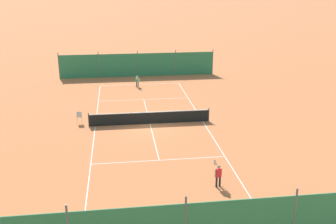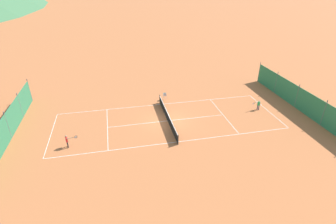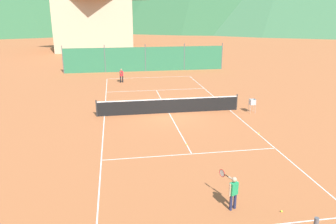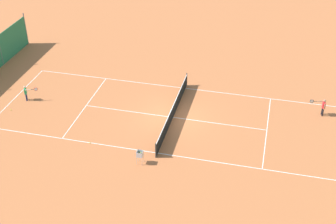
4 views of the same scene
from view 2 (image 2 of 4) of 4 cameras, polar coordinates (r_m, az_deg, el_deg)
ground_plane at (r=28.36m, az=-0.07°, el=-1.94°), size 600.00×600.00×0.00m
court_line_markings at (r=28.35m, az=-0.07°, el=-1.93°), size 8.25×23.85×0.01m
tennis_net at (r=28.11m, az=-0.07°, el=-1.05°), size 9.18×0.08×1.06m
windscreen_fence_far at (r=29.10m, az=-31.47°, el=-2.70°), size 17.28×0.08×2.90m
windscreen_fence_near at (r=34.22m, az=26.23°, el=2.95°), size 17.28×0.08×2.90m
player_far_service at (r=32.11m, az=19.07°, el=1.59°), size 0.40×1.03×1.18m
player_far_baseline at (r=25.59m, az=-21.08°, el=-5.77°), size 0.42×1.08×1.26m
tennis_ball_mid_court at (r=33.79m, az=18.33°, el=1.81°), size 0.07×0.07×0.07m
tennis_ball_near_corner at (r=29.78m, az=10.06°, el=-0.77°), size 0.07×0.07×0.07m
tennis_ball_far_corner at (r=32.95m, az=5.99°, el=2.49°), size 0.07×0.07×0.07m
ball_hopper at (r=32.82m, az=-0.71°, el=3.75°), size 0.36×0.36×0.89m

